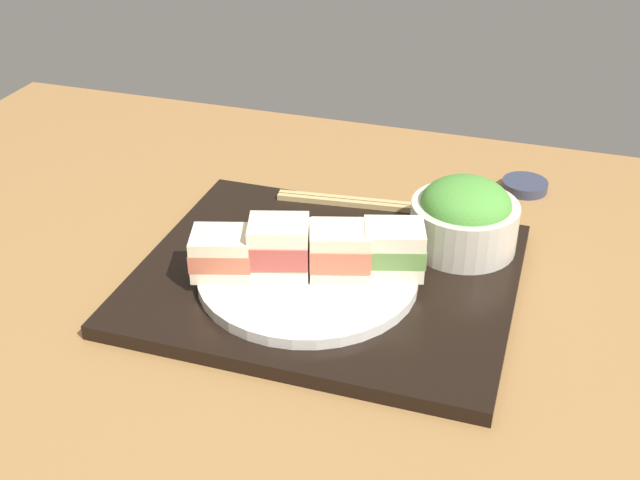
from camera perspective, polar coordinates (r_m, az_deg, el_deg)
ground_plane at (r=84.17cm, az=0.52°, el=-6.31°), size 140.00×100.00×3.00cm
serving_tray at (r=87.78cm, az=0.48°, el=-2.68°), size 40.07×33.37×1.63cm
sandwich_plate at (r=85.48cm, az=-0.86°, el=-2.57°), size 23.32×23.32×1.21cm
sandwich_nearmost at (r=84.11cm, az=5.22°, el=-0.66°), size 7.55×6.65×5.40cm
sandwich_inner_near at (r=83.75cm, az=1.16°, el=-0.72°), size 7.47×6.82×5.29cm
sandwich_inner_far at (r=83.61cm, az=-2.92°, el=-0.54°), size 7.43×6.85×5.97cm
sandwich_farmost at (r=84.42cm, az=-6.95°, el=-0.93°), size 7.51×6.64×4.66cm
salad_bowl at (r=91.19cm, az=10.17°, el=1.64°), size 12.01×12.01×8.22cm
chopsticks_pair at (r=100.08cm, az=2.73°, el=2.66°), size 20.40×3.85×0.70cm
small_sauce_dish at (r=110.22cm, az=14.26°, el=3.75°), size 5.96×5.96×1.33cm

